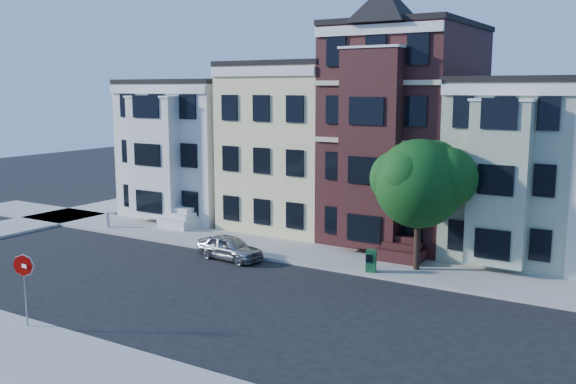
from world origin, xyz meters
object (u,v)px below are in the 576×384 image
Objects in this scene: street_tree at (419,190)px; stop_sign at (25,286)px; parked_car at (230,247)px; newspaper_box at (371,261)px; fire_hydrant at (108,221)px.

street_tree is 17.50m from stop_sign.
street_tree reaches higher than parked_car.
stop_sign reaches higher than parked_car.
street_tree reaches higher than newspaper_box.
stop_sign is (10.40, -13.46, 1.13)m from fire_hydrant.
newspaper_box is at bearing -74.46° from parked_car.
newspaper_box is 18.13m from fire_hydrant.
stop_sign is at bearing -176.54° from parked_car.
newspaper_box is at bearing -137.76° from street_tree.
stop_sign reaches higher than newspaper_box.
parked_car is 4.79× the size of fire_hydrant.
parked_car is (-9.01, -2.84, -3.38)m from street_tree.
stop_sign is at bearing -52.31° from fire_hydrant.
fire_hydrant is at bearing 129.59° from stop_sign.
street_tree is at bearing 3.21° from fire_hydrant.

